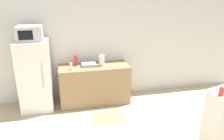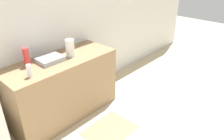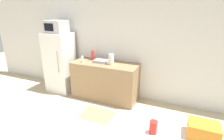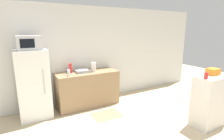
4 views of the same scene
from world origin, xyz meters
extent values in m
cube|color=silver|center=(0.00, 3.25, 1.30)|extent=(8.00, 0.06, 2.60)
cube|color=white|center=(-1.32, 2.85, 0.78)|extent=(0.67, 0.56, 1.56)
cylinder|color=#B7B7BC|center=(-1.14, 2.55, 0.90)|extent=(0.02, 0.02, 0.55)
cube|color=#BCBCC1|center=(-1.32, 2.85, 1.71)|extent=(0.49, 0.42, 0.30)
cube|color=black|center=(-1.37, 2.63, 1.71)|extent=(0.27, 0.01, 0.18)
cube|color=#937551|center=(-0.03, 2.90, 0.45)|extent=(1.59, 0.64, 0.91)
cube|color=#9EA3A8|center=(-0.15, 2.94, 0.94)|extent=(0.33, 0.28, 0.06)
cylinder|color=red|center=(-0.42, 3.03, 1.03)|extent=(0.08, 0.08, 0.24)
cylinder|color=silver|center=(-0.55, 2.74, 0.99)|extent=(0.06, 0.06, 0.16)
cylinder|color=red|center=(1.52, 0.66, 1.13)|extent=(0.07, 0.07, 0.12)
cylinder|color=white|center=(0.15, 2.88, 1.03)|extent=(0.12, 0.12, 0.24)
cube|color=#937A5B|center=(0.14, 2.12, 0.00)|extent=(0.68, 0.52, 0.01)
camera|label=1|loc=(-0.66, -1.80, 2.49)|focal=35.00mm
camera|label=2|loc=(-1.55, 0.54, 2.14)|focal=35.00mm
camera|label=3|loc=(1.69, -0.68, 2.13)|focal=28.00mm
camera|label=4|loc=(-1.58, -1.28, 1.98)|focal=28.00mm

